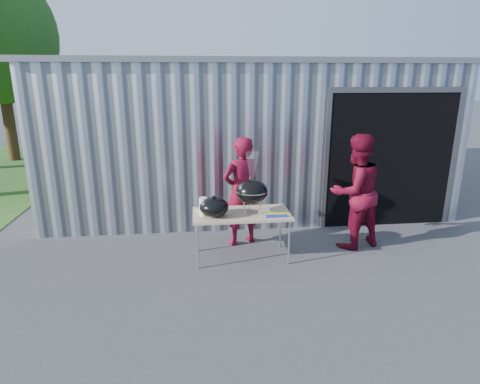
{
  "coord_description": "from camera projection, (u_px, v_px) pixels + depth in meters",
  "views": [
    {
      "loc": [
        -0.3,
        -5.3,
        2.78
      ],
      "look_at": [
        0.35,
        0.64,
        1.05
      ],
      "focal_mm": 30.0,
      "sensor_mm": 36.0,
      "label": 1
    }
  ],
  "objects": [
    {
      "name": "ground",
      "position": [
        221.0,
        274.0,
        5.87
      ],
      "size": [
        80.0,
        80.0,
        0.0
      ],
      "primitive_type": "plane",
      "color": "#3B3B3D"
    },
    {
      "name": "kettle_grill",
      "position": [
        252.0,
        187.0,
        6.05
      ],
      "size": [
        0.49,
        0.49,
        0.95
      ],
      "color": "black",
      "rests_on": "folding_table"
    },
    {
      "name": "paper_towels",
      "position": [
        203.0,
        207.0,
        6.04
      ],
      "size": [
        0.12,
        0.12,
        0.28
      ],
      "primitive_type": "cylinder",
      "color": "white",
      "rests_on": "folding_table"
    },
    {
      "name": "white_tub",
      "position": [
        205.0,
        207.0,
        6.29
      ],
      "size": [
        0.2,
        0.15,
        0.1
      ],
      "primitive_type": "cube",
      "color": "white",
      "rests_on": "folding_table"
    },
    {
      "name": "grill_lid",
      "position": [
        214.0,
        207.0,
        6.01
      ],
      "size": [
        0.44,
        0.44,
        0.32
      ],
      "color": "black",
      "rests_on": "folding_table"
    },
    {
      "name": "foil_box",
      "position": [
        277.0,
        215.0,
        5.99
      ],
      "size": [
        0.32,
        0.06,
        0.06
      ],
      "color": "#1A3CAC",
      "rests_on": "folding_table"
    },
    {
      "name": "building",
      "position": [
        245.0,
        128.0,
        9.92
      ],
      "size": [
        8.2,
        6.2,
        3.1
      ],
      "color": "silver",
      "rests_on": "ground"
    },
    {
      "name": "folding_table",
      "position": [
        241.0,
        215.0,
        6.2
      ],
      "size": [
        1.5,
        0.75,
        0.75
      ],
      "color": "tan",
      "rests_on": "ground"
    },
    {
      "name": "person_bystander",
      "position": [
        355.0,
        192.0,
        6.58
      ],
      "size": [
        1.1,
        0.96,
        1.91
      ],
      "primitive_type": "imported",
      "rotation": [
        0.0,
        0.0,
        3.43
      ],
      "color": "maroon",
      "rests_on": "ground"
    },
    {
      "name": "person_cook",
      "position": [
        241.0,
        192.0,
        6.71
      ],
      "size": [
        0.79,
        0.67,
        1.84
      ],
      "primitive_type": "imported",
      "rotation": [
        0.0,
        0.0,
        3.54
      ],
      "color": "maroon",
      "rests_on": "ground"
    }
  ]
}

